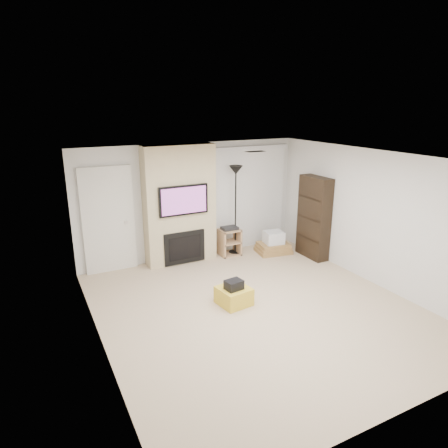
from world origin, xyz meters
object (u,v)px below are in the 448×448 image
ottoman (234,296)px  floor_lamp (236,185)px  box_stack (273,245)px  bookshelf (314,218)px  av_stand (230,240)px

ottoman → floor_lamp: floor_lamp is taller
box_stack → bookshelf: bookshelf is taller
ottoman → box_stack: 2.64m
box_stack → bookshelf: 1.12m
floor_lamp → box_stack: size_ratio=2.43×
av_stand → box_stack: (0.96, -0.33, -0.16)m
ottoman → av_stand: 2.32m
ottoman → av_stand: size_ratio=0.76×
ottoman → av_stand: av_stand is taller
av_stand → box_stack: size_ratio=0.80×
bookshelf → box_stack: bearing=137.0°
floor_lamp → bookshelf: bearing=-33.5°
ottoman → bookshelf: size_ratio=0.28×
box_stack → ottoman: bearing=-138.5°
ottoman → bookshelf: bearing=23.9°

